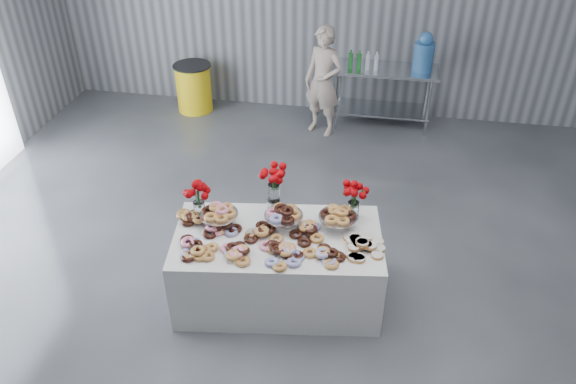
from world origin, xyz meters
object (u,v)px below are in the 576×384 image
(display_table, at_px, (278,267))
(water_jug, at_px, (424,53))
(trash_barrel, at_px, (194,88))
(prep_table, at_px, (384,86))
(person, at_px, (323,82))

(display_table, bearing_deg, water_jug, 70.62)
(water_jug, distance_m, trash_barrel, 3.49)
(trash_barrel, bearing_deg, water_jug, 0.00)
(trash_barrel, bearing_deg, display_table, -61.58)
(water_jug, bearing_deg, prep_table, 180.00)
(water_jug, bearing_deg, person, -164.85)
(water_jug, distance_m, person, 1.44)
(display_table, relative_size, prep_table, 1.27)
(display_table, height_order, water_jug, water_jug)
(display_table, relative_size, trash_barrel, 2.55)
(person, bearing_deg, display_table, -65.44)
(person, bearing_deg, trash_barrel, -165.66)
(display_table, xyz_separation_m, trash_barrel, (-2.06, 3.81, -0.00))
(person, bearing_deg, water_jug, 39.58)
(display_table, xyz_separation_m, water_jug, (1.34, 3.81, 0.77))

